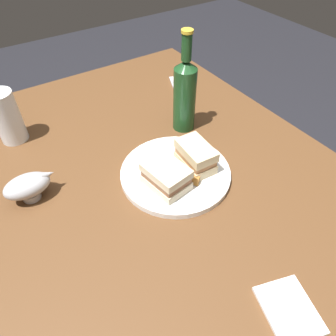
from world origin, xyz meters
TOP-DOWN VIEW (x-y plane):
  - ground_plane at (0.00, 0.00)m, footprint 6.00×6.00m
  - dining_table at (0.00, 0.00)m, footprint 1.28×0.92m
  - plate at (0.01, 0.04)m, footprint 0.28×0.28m
  - sandwich_half_left at (0.04, -0.01)m, footprint 0.12×0.09m
  - sandwich_half_right at (0.03, 0.09)m, footprint 0.11×0.07m
  - potato_wedge_front at (0.06, 0.04)m, footprint 0.05×0.04m
  - potato_wedge_middle at (0.06, 0.04)m, footprint 0.05×0.05m
  - potato_wedge_back at (0.03, 0.07)m, footprint 0.05×0.04m
  - pint_glass at (-0.37, -0.27)m, footprint 0.07×0.07m
  - gravy_boat at (-0.11, -0.29)m, footprint 0.07×0.12m
  - cider_bottle at (-0.15, 0.17)m, footprint 0.06×0.06m
  - napkin at (0.41, 0.01)m, footprint 0.13×0.12m
  - fork at (-0.33, 0.28)m, footprint 0.17×0.08m

SIDE VIEW (x-z plane):
  - ground_plane at x=0.00m, z-range 0.00..0.00m
  - dining_table at x=0.00m, z-range 0.00..0.75m
  - fork at x=-0.33m, z-range 0.75..0.75m
  - napkin at x=0.41m, z-range 0.75..0.75m
  - plate at x=0.01m, z-range 0.75..0.76m
  - potato_wedge_middle at x=0.06m, z-range 0.76..0.78m
  - potato_wedge_front at x=0.06m, z-range 0.76..0.78m
  - potato_wedge_back at x=0.03m, z-range 0.76..0.78m
  - gravy_boat at x=-0.11m, z-range 0.75..0.82m
  - sandwich_half_left at x=0.04m, z-range 0.76..0.82m
  - sandwich_half_right at x=0.03m, z-range 0.76..0.83m
  - pint_glass at x=-0.37m, z-range 0.74..0.89m
  - cider_bottle at x=-0.15m, z-range 0.72..1.01m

